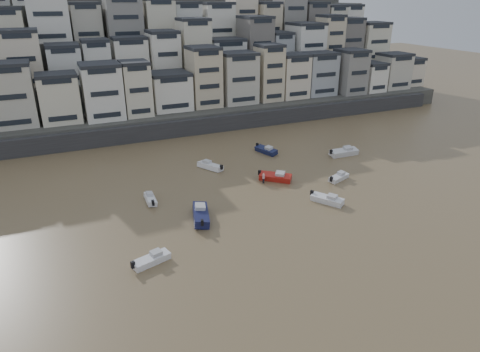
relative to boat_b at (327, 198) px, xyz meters
name	(u,v)px	position (x,y,z in m)	size (l,w,h in m)	color
harbor_wall	(175,128)	(-11.32, 40.87, 1.03)	(140.00, 3.00, 3.50)	#38383A
hillside	(151,53)	(-6.59, 80.71, 12.29)	(141.04, 66.00, 50.00)	#4C4C47
boat_b	(327,198)	(0.00, 0.00, 0.00)	(5.29, 1.73, 1.44)	silver
boat_j	(151,258)	(-27.35, -4.88, -0.06)	(4.88, 1.60, 1.33)	white
boat_h	(210,165)	(-11.15, 19.67, 0.02)	(5.41, 1.77, 1.47)	silver
boat_e	(275,176)	(-3.10, 10.36, 0.06)	(5.76, 1.89, 1.57)	#AB1C15
boat_d	(339,177)	(6.62, 6.29, -0.10)	(4.58, 1.50, 1.25)	silver
boat_c	(201,213)	(-18.72, 2.81, 0.20)	(6.76, 2.21, 1.84)	#151842
boat_i	(266,150)	(1.63, 22.96, 0.01)	(5.37, 1.76, 1.46)	#141B40
boat_g	(344,151)	(14.61, 15.69, 0.13)	(6.21, 2.03, 1.69)	silver
boat_f	(150,198)	(-23.83, 10.87, -0.12)	(4.43, 1.45, 1.21)	white
person_pink	(264,178)	(-5.35, 10.26, 0.15)	(0.44, 0.44, 1.74)	#CC9098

